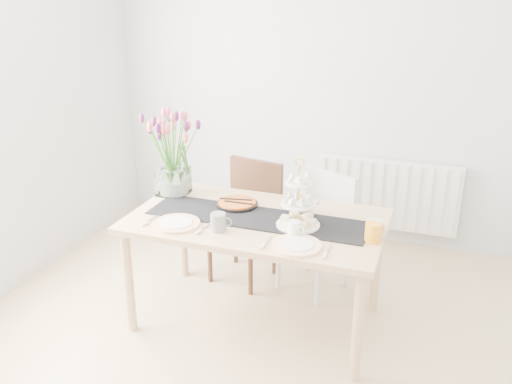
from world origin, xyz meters
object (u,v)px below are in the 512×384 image
(chair_brown, at_px, (248,211))
(mug_white, at_px, (294,228))
(dining_table, at_px, (256,229))
(cake_stand, at_px, (298,210))
(radiator, at_px, (387,195))
(chair_white, at_px, (321,223))
(teapot, at_px, (303,204))
(cream_jug, at_px, (374,228))
(mug_grey, at_px, (218,222))
(mug_orange, at_px, (373,232))
(tart_tin, at_px, (237,204))
(plate_right, at_px, (297,245))
(tulip_vase, at_px, (171,141))
(plate_left, at_px, (176,223))

(chair_brown, height_order, mug_white, chair_brown)
(dining_table, distance_m, cake_stand, 0.34)
(radiator, distance_m, chair_brown, 1.30)
(chair_white, bearing_deg, teapot, -70.35)
(cream_jug, bearing_deg, mug_grey, -167.23)
(mug_orange, bearing_deg, mug_grey, 145.72)
(mug_white, bearing_deg, tart_tin, 161.53)
(teapot, bearing_deg, mug_orange, -26.63)
(radiator, height_order, cream_jug, cream_jug)
(teapot, distance_m, mug_grey, 0.58)
(chair_white, xyz_separation_m, tart_tin, (-0.47, -0.47, 0.27))
(teapot, xyz_separation_m, mug_white, (0.04, -0.32, -0.02))
(chair_white, relative_size, mug_white, 9.60)
(cake_stand, relative_size, teapot, 1.80)
(cream_jug, bearing_deg, chair_white, 123.59)
(mug_white, bearing_deg, radiator, 91.16)
(tart_tin, distance_m, mug_grey, 0.40)
(cake_stand, bearing_deg, mug_grey, -153.70)
(chair_brown, distance_m, cake_stand, 0.89)
(teapot, height_order, plate_right, teapot)
(radiator, relative_size, mug_grey, 10.85)
(tulip_vase, relative_size, mug_white, 7.82)
(teapot, bearing_deg, cake_stand, -82.00)
(chair_white, xyz_separation_m, plate_right, (0.06, -0.91, 0.26))
(tulip_vase, height_order, cream_jug, tulip_vase)
(radiator, relative_size, mug_orange, 10.75)
(tulip_vase, xyz_separation_m, cake_stand, (0.97, -0.24, -0.27))
(radiator, relative_size, cake_stand, 3.07)
(cream_jug, bearing_deg, teapot, 157.69)
(dining_table, xyz_separation_m, chair_white, (0.28, 0.62, -0.17))
(teapot, bearing_deg, tulip_vase, 178.38)
(dining_table, distance_m, tulip_vase, 0.86)
(radiator, height_order, mug_orange, mug_orange)
(mug_orange, distance_m, plate_left, 1.18)
(plate_right, bearing_deg, mug_orange, 28.49)
(chair_white, relative_size, mug_grey, 7.77)
(radiator, height_order, plate_left, plate_left)
(mug_grey, xyz_separation_m, mug_white, (0.44, 0.09, -0.01))
(chair_white, relative_size, cake_stand, 2.20)
(mug_white, relative_size, mug_orange, 0.80)
(plate_right, bearing_deg, chair_brown, 125.09)
(radiator, bearing_deg, tulip_vase, -136.38)
(radiator, xyz_separation_m, cream_jug, (0.08, -1.49, 0.35))
(cake_stand, xyz_separation_m, teapot, (-0.03, 0.20, -0.04))
(dining_table, bearing_deg, plate_left, -149.40)
(mug_grey, bearing_deg, plate_left, 161.00)
(cake_stand, relative_size, cream_jug, 4.21)
(chair_brown, xyz_separation_m, mug_grey, (0.12, -0.83, 0.28))
(cake_stand, height_order, plate_left, cake_stand)
(cake_stand, xyz_separation_m, tart_tin, (-0.47, 0.18, -0.10))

